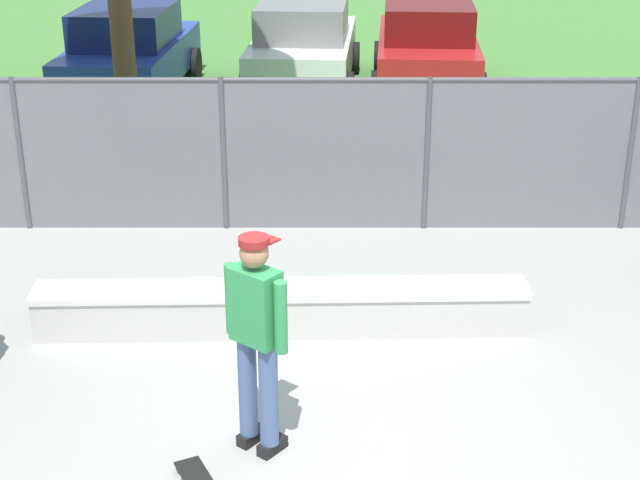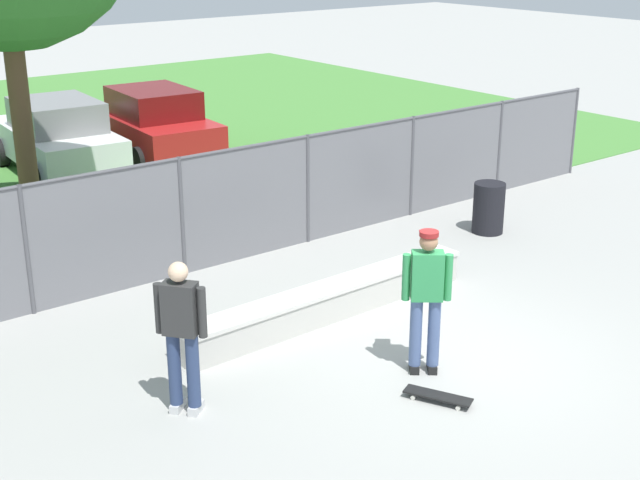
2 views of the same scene
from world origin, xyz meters
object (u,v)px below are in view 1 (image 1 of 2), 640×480
at_px(skateboarder, 256,335).
at_px(car_red, 427,46).
at_px(car_white, 303,45).
at_px(car_blue, 129,52).
at_px(concrete_ledge, 281,309).

height_order(skateboarder, car_red, skateboarder).
relative_size(skateboarder, car_white, 0.43).
height_order(skateboarder, car_blue, skateboarder).
relative_size(concrete_ledge, car_red, 1.12).
xyz_separation_m(concrete_ledge, car_red, (2.39, 9.65, 0.60)).
xyz_separation_m(skateboarder, car_white, (0.17, 11.67, -0.19)).
bearing_deg(car_red, skateboarder, -102.10).
relative_size(concrete_ledge, skateboarder, 2.63).
relative_size(concrete_ledge, car_white, 1.12).
bearing_deg(skateboarder, car_red, 77.90).
bearing_deg(car_blue, skateboarder, -74.89).
bearing_deg(concrete_ledge, car_red, 76.09).
bearing_deg(car_white, car_blue, -169.91).
relative_size(car_blue, car_red, 1.00).
xyz_separation_m(car_blue, car_red, (5.49, 0.53, 0.00)).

